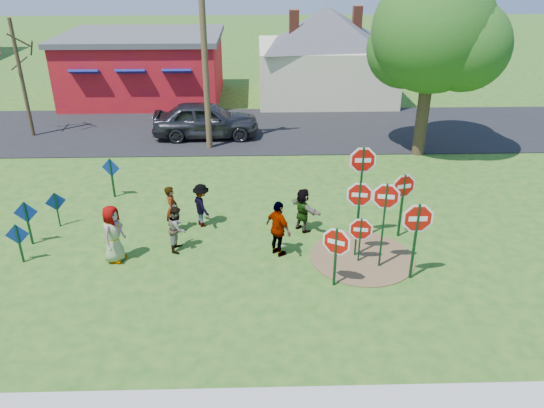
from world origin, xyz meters
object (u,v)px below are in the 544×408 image
(stop_sign_b, at_px, (362,170))
(person_a, at_px, (113,234))
(suv, at_px, (206,120))
(leafy_tree, at_px, (435,38))
(stop_sign_c, at_px, (385,206))
(person_b, at_px, (172,209))
(stop_sign_a, at_px, (336,246))
(utility_pole, at_px, (204,46))
(stop_sign_d, at_px, (403,191))

(stop_sign_b, height_order, person_a, stop_sign_b)
(person_a, relative_size, suv, 0.35)
(suv, distance_m, leafy_tree, 11.16)
(stop_sign_c, xyz_separation_m, leafy_tree, (3.89, 9.36, 3.12))
(person_b, xyz_separation_m, suv, (0.32, 9.56, 0.10))
(stop_sign_a, relative_size, person_b, 1.19)
(stop_sign_a, distance_m, stop_sign_c, 1.88)
(person_a, height_order, utility_pole, utility_pole)
(person_a, xyz_separation_m, suv, (1.83, 11.32, 0.01))
(stop_sign_c, bearing_deg, stop_sign_a, -138.23)
(person_b, relative_size, suv, 0.32)
(person_b, distance_m, utility_pole, 8.93)
(stop_sign_c, xyz_separation_m, person_b, (-6.45, 2.35, -1.19))
(person_b, bearing_deg, suv, -5.39)
(leafy_tree, bearing_deg, person_b, -145.87)
(suv, bearing_deg, person_a, 168.98)
(stop_sign_a, distance_m, person_a, 6.65)
(stop_sign_c, distance_m, leafy_tree, 10.61)
(stop_sign_b, height_order, stop_sign_c, stop_sign_b)
(stop_sign_c, height_order, leafy_tree, leafy_tree)
(utility_pole, distance_m, leafy_tree, 9.81)
(suv, bearing_deg, leafy_tree, -106.14)
(stop_sign_c, distance_m, stop_sign_d, 2.11)
(stop_sign_a, distance_m, suv, 13.64)
(suv, xyz_separation_m, utility_pole, (0.26, -1.54, 3.78))
(suv, bearing_deg, utility_pole, -172.17)
(person_a, relative_size, utility_pole, 0.20)
(stop_sign_b, distance_m, stop_sign_c, 1.70)
(leafy_tree, bearing_deg, person_a, -143.48)
(person_b, xyz_separation_m, leafy_tree, (10.34, 7.01, 4.31))
(person_b, xyz_separation_m, utility_pole, (0.59, 8.02, 3.87))
(person_a, xyz_separation_m, person_b, (1.50, 1.76, -0.09))
(stop_sign_a, xyz_separation_m, person_b, (-4.97, 3.26, -0.47))
(stop_sign_b, distance_m, suv, 11.90)
(stop_sign_c, bearing_deg, utility_pole, 129.57)
(stop_sign_a, xyz_separation_m, stop_sign_d, (2.50, 2.73, 0.36))
(utility_pole, bearing_deg, suv, 99.68)
(stop_sign_c, relative_size, suv, 0.56)
(stop_sign_b, height_order, suv, stop_sign_b)
(stop_sign_b, distance_m, utility_pole, 10.58)
(stop_sign_b, bearing_deg, person_b, 172.91)
(stop_sign_b, xyz_separation_m, stop_sign_d, (1.42, 0.23, -0.81))
(stop_sign_d, bearing_deg, utility_pole, 113.36)
(stop_sign_c, distance_m, utility_pole, 12.21)
(stop_sign_d, bearing_deg, stop_sign_a, -147.94)
(stop_sign_a, bearing_deg, stop_sign_c, 59.88)
(stop_sign_b, height_order, utility_pole, utility_pole)
(utility_pole, bearing_deg, stop_sign_b, -58.16)
(person_a, height_order, person_b, person_a)
(stop_sign_c, height_order, person_a, stop_sign_c)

